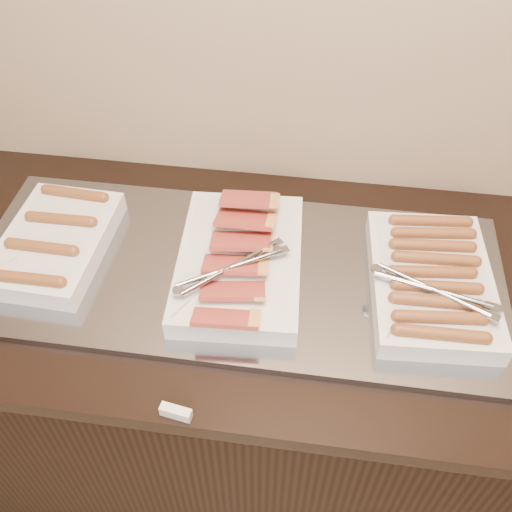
{
  "coord_description": "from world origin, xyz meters",
  "views": [
    {
      "loc": [
        0.17,
        1.29,
        1.88
      ],
      "look_at": [
        0.05,
        2.13,
        0.97
      ],
      "focal_mm": 40.0,
      "sensor_mm": 36.0,
      "label": 1
    }
  ],
  "objects_px": {
    "warming_tray": "(236,272)",
    "counter": "(240,377)",
    "dish_left": "(55,242)",
    "dish_center": "(239,261)",
    "dish_right": "(432,281)"
  },
  "relations": [
    {
      "from": "warming_tray",
      "to": "counter",
      "type": "bearing_deg",
      "value": 180.0
    },
    {
      "from": "dish_left",
      "to": "counter",
      "type": "bearing_deg",
      "value": 1.99
    },
    {
      "from": "dish_center",
      "to": "dish_right",
      "type": "height_order",
      "value": "dish_center"
    },
    {
      "from": "warming_tray",
      "to": "dish_right",
      "type": "bearing_deg",
      "value": -0.47
    },
    {
      "from": "counter",
      "to": "warming_tray",
      "type": "bearing_deg",
      "value": 0.0
    },
    {
      "from": "dish_right",
      "to": "dish_center",
      "type": "bearing_deg",
      "value": 176.24
    },
    {
      "from": "counter",
      "to": "dish_left",
      "type": "bearing_deg",
      "value": 180.0
    },
    {
      "from": "counter",
      "to": "dish_left",
      "type": "distance_m",
      "value": 0.65
    },
    {
      "from": "warming_tray",
      "to": "dish_center",
      "type": "xyz_separation_m",
      "value": [
        0.01,
        -0.0,
        0.04
      ]
    },
    {
      "from": "dish_left",
      "to": "dish_right",
      "type": "xyz_separation_m",
      "value": [
        0.85,
        -0.0,
        0.0
      ]
    },
    {
      "from": "dish_center",
      "to": "dish_left",
      "type": "bearing_deg",
      "value": 176.0
    },
    {
      "from": "dish_left",
      "to": "dish_right",
      "type": "distance_m",
      "value": 0.85
    },
    {
      "from": "dish_center",
      "to": "dish_right",
      "type": "xyz_separation_m",
      "value": [
        0.42,
        -0.0,
        0.0
      ]
    },
    {
      "from": "warming_tray",
      "to": "dish_left",
      "type": "bearing_deg",
      "value": 180.0
    },
    {
      "from": "warming_tray",
      "to": "dish_right",
      "type": "distance_m",
      "value": 0.43
    }
  ]
}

